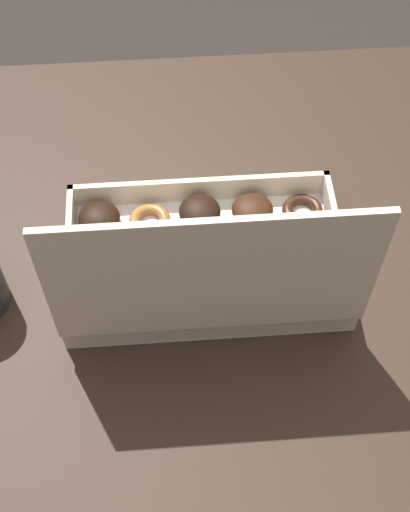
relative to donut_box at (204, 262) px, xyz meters
name	(u,v)px	position (x,y,z in m)	size (l,w,h in m)	color
ground_plane	(213,452)	(-0.02, -0.01, -0.75)	(8.00, 8.00, 0.00)	#2D2826
dining_table	(217,312)	(-0.02, -0.01, -0.15)	(0.97, 0.85, 0.71)	#38281E
donut_box	(204,262)	(0.00, 0.00, 0.00)	(0.36, 0.23, 0.25)	white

